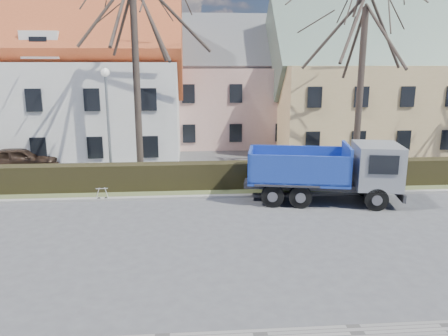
{
  "coord_description": "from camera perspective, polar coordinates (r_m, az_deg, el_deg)",
  "views": [
    {
      "loc": [
        0.7,
        -14.9,
        6.04
      ],
      "look_at": [
        2.19,
        3.85,
        1.6
      ],
      "focal_mm": 35.0,
      "sensor_mm": 36.0,
      "label": 1
    }
  ],
  "objects": [
    {
      "name": "ground",
      "position": [
        16.09,
        -6.79,
        -8.86
      ],
      "size": [
        120.0,
        120.0,
        0.0
      ],
      "primitive_type": "plane",
      "color": "#49494B"
    },
    {
      "name": "curb_far",
      "position": [
        20.41,
        -6.34,
        -3.84
      ],
      "size": [
        80.0,
        0.3,
        0.12
      ],
      "primitive_type": "cube",
      "color": "gray",
      "rests_on": "ground"
    },
    {
      "name": "grass_strip",
      "position": [
        21.94,
        -6.22,
        -2.64
      ],
      "size": [
        80.0,
        3.0,
        0.1
      ],
      "primitive_type": "cube",
      "color": "#4E5932",
      "rests_on": "ground"
    },
    {
      "name": "hedge",
      "position": [
        21.59,
        -6.27,
        -1.25
      ],
      "size": [
        60.0,
        0.9,
        1.3
      ],
      "primitive_type": "cube",
      "color": "black",
      "rests_on": "ground"
    },
    {
      "name": "building_pink",
      "position": [
        35.11,
        0.85,
        9.96
      ],
      "size": [
        10.8,
        8.8,
        8.0
      ],
      "primitive_type": null,
      "color": "#CF9E93",
      "rests_on": "ground"
    },
    {
      "name": "building_yellow",
      "position": [
        35.43,
        21.34,
        9.5
      ],
      "size": [
        18.8,
        10.8,
        8.5
      ],
      "primitive_type": null,
      "color": "#D6B275",
      "rests_on": "ground"
    },
    {
      "name": "tree_1",
      "position": [
        23.56,
        -11.47,
        13.72
      ],
      "size": [
        9.2,
        9.2,
        12.65
      ],
      "primitive_type": null,
      "color": "#332923",
      "rests_on": "ground"
    },
    {
      "name": "tree_2",
      "position": [
        25.19,
        17.47,
        11.46
      ],
      "size": [
        8.0,
        8.0,
        11.0
      ],
      "primitive_type": null,
      "color": "#332923",
      "rests_on": "ground"
    },
    {
      "name": "dump_truck",
      "position": [
        20.01,
        12.14,
        -0.45
      ],
      "size": [
        7.32,
        3.86,
        2.78
      ],
      "primitive_type": null,
      "rotation": [
        0.0,
        0.0,
        -0.19
      ],
      "color": "#163297",
      "rests_on": "ground"
    },
    {
      "name": "streetlight",
      "position": [
        22.47,
        -14.84,
        5.04
      ],
      "size": [
        0.47,
        0.47,
        5.98
      ],
      "primitive_type": null,
      "color": "gray",
      "rests_on": "ground"
    },
    {
      "name": "cart_frame",
      "position": [
        20.67,
        -16.22,
        -3.27
      ],
      "size": [
        0.77,
        0.48,
        0.68
      ],
      "primitive_type": null,
      "rotation": [
        0.0,
        0.0,
        0.08
      ],
      "color": "silver",
      "rests_on": "ground"
    },
    {
      "name": "parked_car_a",
      "position": [
        28.0,
        -25.06,
        1.06
      ],
      "size": [
        4.4,
        2.25,
        1.43
      ],
      "primitive_type": "imported",
      "rotation": [
        0.0,
        0.0,
        1.71
      ],
      "color": "#302219",
      "rests_on": "ground"
    }
  ]
}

